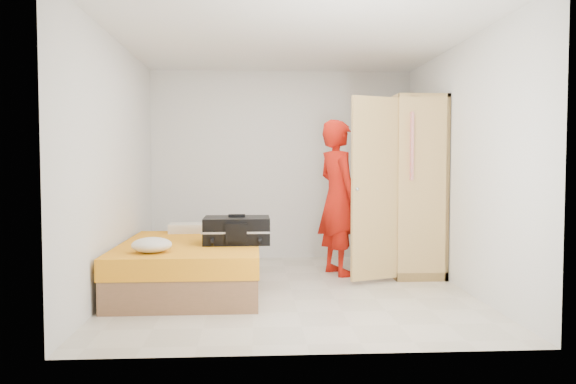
{
  "coord_description": "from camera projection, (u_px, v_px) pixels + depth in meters",
  "views": [
    {
      "loc": [
        -0.38,
        -5.81,
        1.33
      ],
      "look_at": [
        -0.0,
        0.54,
        1.0
      ],
      "focal_mm": 35.0,
      "sensor_mm": 36.0,
      "label": 1
    }
  ],
  "objects": [
    {
      "name": "room",
      "position": [
        291.0,
        166.0,
        5.82
      ],
      "size": [
        4.0,
        4.02,
        2.6
      ],
      "color": "beige",
      "rests_on": "ground"
    },
    {
      "name": "bed",
      "position": [
        191.0,
        266.0,
        5.88
      ],
      "size": [
        1.42,
        2.02,
        0.5
      ],
      "color": "#8E5F40",
      "rests_on": "ground"
    },
    {
      "name": "wardrobe",
      "position": [
        407.0,
        190.0,
        6.77
      ],
      "size": [
        1.14,
        1.39,
        2.1
      ],
      "color": "tan",
      "rests_on": "ground"
    },
    {
      "name": "person",
      "position": [
        338.0,
        197.0,
        6.68
      ],
      "size": [
        0.66,
        0.79,
        1.84
      ],
      "primitive_type": "imported",
      "rotation": [
        0.0,
        0.0,
        1.95
      ],
      "color": "red",
      "rests_on": "ground"
    },
    {
      "name": "suitcase",
      "position": [
        237.0,
        230.0,
        5.81
      ],
      "size": [
        0.7,
        0.53,
        0.3
      ],
      "rotation": [
        0.0,
        0.0,
        0.01
      ],
      "color": "black",
      "rests_on": "bed"
    },
    {
      "name": "round_cushion",
      "position": [
        152.0,
        245.0,
        5.2
      ],
      "size": [
        0.37,
        0.37,
        0.14
      ],
      "primitive_type": "ellipsoid",
      "color": "white",
      "rests_on": "bed"
    },
    {
      "name": "pillow",
      "position": [
        194.0,
        228.0,
        6.7
      ],
      "size": [
        0.6,
        0.32,
        0.11
      ],
      "primitive_type": "cube",
      "rotation": [
        0.0,
        0.0,
        0.04
      ],
      "color": "white",
      "rests_on": "bed"
    }
  ]
}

